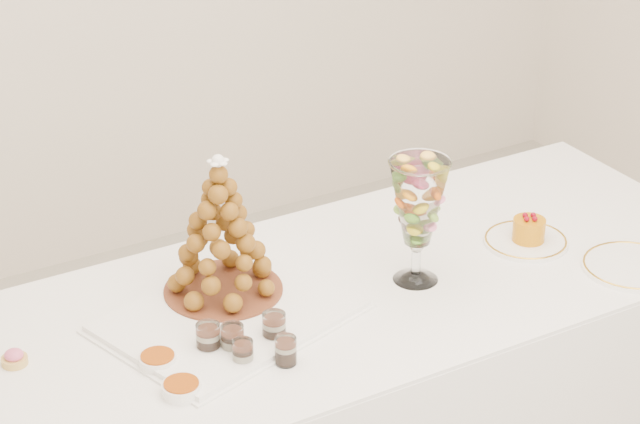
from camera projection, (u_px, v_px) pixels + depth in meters
buffet_table at (345, 417)px, 3.35m from camera, size 2.14×0.86×0.81m
lace_tray at (229, 316)px, 3.02m from camera, size 0.66×0.56×0.02m
macaron_vase at (418, 204)px, 3.10m from camera, size 0.15×0.15×0.33m
cake_plate at (526, 241)px, 3.36m from camera, size 0.23×0.23×0.01m
spare_plate at (632, 267)px, 3.24m from camera, size 0.26×0.26×0.01m
pink_tart at (14, 358)px, 2.85m from camera, size 0.06×0.06×0.04m
verrine_a at (208, 339)px, 2.88m from camera, size 0.07×0.07×0.08m
verrine_b at (233, 340)px, 2.88m from camera, size 0.06×0.06×0.07m
verrine_c at (274, 328)px, 2.92m from camera, size 0.06×0.06×0.08m
verrine_d at (243, 353)px, 2.83m from camera, size 0.05×0.05×0.07m
verrine_e at (286, 351)px, 2.84m from camera, size 0.05×0.05×0.07m
ramekin_back at (158, 361)px, 2.84m from camera, size 0.09×0.09×0.03m
ramekin_front at (182, 389)px, 2.74m from camera, size 0.09×0.09×0.03m
croquembouche at (221, 227)px, 3.02m from camera, size 0.30×0.30×0.37m
mousse_cake at (529, 229)px, 3.35m from camera, size 0.09×0.09×0.08m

